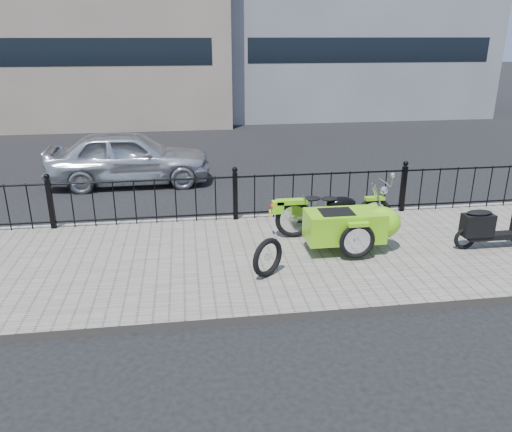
{
  "coord_description": "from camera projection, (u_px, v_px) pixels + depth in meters",
  "views": [
    {
      "loc": [
        -0.93,
        -8.07,
        3.61
      ],
      "look_at": [
        0.22,
        -0.1,
        0.68
      ],
      "focal_mm": 35.0,
      "sensor_mm": 36.0,
      "label": 1
    }
  ],
  "objects": [
    {
      "name": "sidewalk",
      "position": [
        247.0,
        259.0,
        8.38
      ],
      "size": [
        30.0,
        3.8,
        0.12
      ],
      "primitive_type": "cube",
      "color": "#6C665B",
      "rests_on": "ground"
    },
    {
      "name": "iron_fence",
      "position": [
        235.0,
        197.0,
        9.87
      ],
      "size": [
        14.11,
        0.11,
        1.08
      ],
      "color": "black",
      "rests_on": "sidewalk"
    },
    {
      "name": "motorcycle_sidecar",
      "position": [
        352.0,
        222.0,
        8.52
      ],
      "size": [
        2.28,
        1.48,
        0.98
      ],
      "color": "black",
      "rests_on": "sidewalk"
    },
    {
      "name": "sedan_car",
      "position": [
        129.0,
        157.0,
        12.6
      ],
      "size": [
        4.07,
        1.69,
        1.38
      ],
      "primitive_type": "imported",
      "rotation": [
        0.0,
        0.0,
        1.59
      ],
      "color": "silver",
      "rests_on": "ground"
    },
    {
      "name": "curb",
      "position": [
        235.0,
        219.0,
        10.18
      ],
      "size": [
        30.0,
        0.1,
        0.12
      ],
      "primitive_type": "cube",
      "color": "gray",
      "rests_on": "ground"
    },
    {
      "name": "spare_tire",
      "position": [
        268.0,
        258.0,
        7.55
      ],
      "size": [
        0.54,
        0.45,
        0.62
      ],
      "primitive_type": "torus",
      "rotation": [
        1.57,
        0.0,
        0.66
      ],
      "color": "black",
      "rests_on": "sidewalk"
    },
    {
      "name": "scooter",
      "position": [
        490.0,
        227.0,
        8.55
      ],
      "size": [
        1.45,
        0.42,
        0.98
      ],
      "color": "black",
      "rests_on": "sidewalk"
    },
    {
      "name": "ground",
      "position": [
        243.0,
        250.0,
        8.86
      ],
      "size": [
        120.0,
        120.0,
        0.0
      ],
      "primitive_type": "plane",
      "color": "black",
      "rests_on": "ground"
    }
  ]
}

